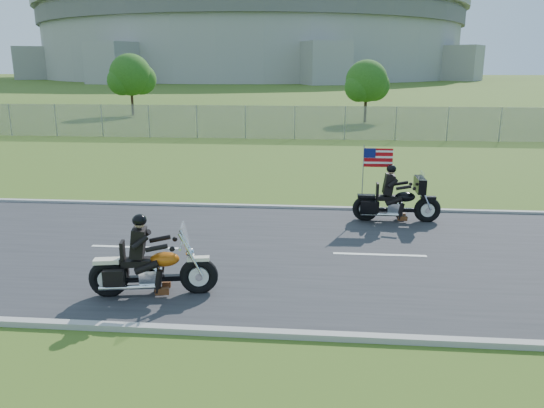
{
  "coord_description": "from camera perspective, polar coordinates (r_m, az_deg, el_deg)",
  "views": [
    {
      "loc": [
        2.51,
        -12.07,
        4.46
      ],
      "look_at": [
        1.42,
        0.0,
        1.23
      ],
      "focal_mm": 35.0,
      "sensor_mm": 36.0,
      "label": 1
    }
  ],
  "objects": [
    {
      "name": "ground",
      "position": [
        13.11,
        -6.22,
        -5.07
      ],
      "size": [
        420.0,
        420.0,
        0.0
      ],
      "primitive_type": "plane",
      "color": "#3A5219",
      "rests_on": "ground"
    },
    {
      "name": "tree_fence_near",
      "position": [
        42.28,
        10.18,
        12.67
      ],
      "size": [
        3.52,
        3.28,
        4.75
      ],
      "color": "#382316",
      "rests_on": "ground"
    },
    {
      "name": "curb_south",
      "position": [
        9.49,
        -11.09,
        -13.09
      ],
      "size": [
        120.0,
        0.18,
        0.12
      ],
      "primitive_type": "cube",
      "color": "#9E9B93",
      "rests_on": "ground"
    },
    {
      "name": "motorcycle_follow",
      "position": [
        15.63,
        13.23,
        0.13
      ],
      "size": [
        2.52,
        0.83,
        2.1
      ],
      "rotation": [
        0.0,
        0.0,
        0.01
      ],
      "color": "black",
      "rests_on": "ground"
    },
    {
      "name": "tree_fence_mid",
      "position": [
        48.97,
        -14.9,
        13.07
      ],
      "size": [
        3.96,
        3.69,
        5.3
      ],
      "color": "#382316",
      "rests_on": "ground"
    },
    {
      "name": "road",
      "position": [
        13.1,
        -6.23,
        -4.99
      ],
      "size": [
        120.0,
        8.0,
        0.04
      ],
      "primitive_type": "cube",
      "color": "#28282B",
      "rests_on": "ground"
    },
    {
      "name": "fence",
      "position": [
        33.12,
        -8.09,
        8.77
      ],
      "size": [
        60.0,
        0.03,
        2.0
      ],
      "primitive_type": "cube",
      "color": "gray",
      "rests_on": "ground"
    },
    {
      "name": "motorcycle_lead",
      "position": [
        10.7,
        -12.85,
        -6.98
      ],
      "size": [
        2.51,
        0.89,
        1.7
      ],
      "rotation": [
        0.0,
        0.0,
        0.17
      ],
      "color": "black",
      "rests_on": "ground"
    },
    {
      "name": "curb_north",
      "position": [
        16.9,
        -3.57,
        -0.25
      ],
      "size": [
        120.0,
        0.18,
        0.12
      ],
      "primitive_type": "cube",
      "color": "#9E9B93",
      "rests_on": "ground"
    },
    {
      "name": "stadium",
      "position": [
        183.79,
        -2.01,
        18.37
      ],
      "size": [
        140.4,
        140.4,
        29.2
      ],
      "color": "#A3A099",
      "rests_on": "ground"
    }
  ]
}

